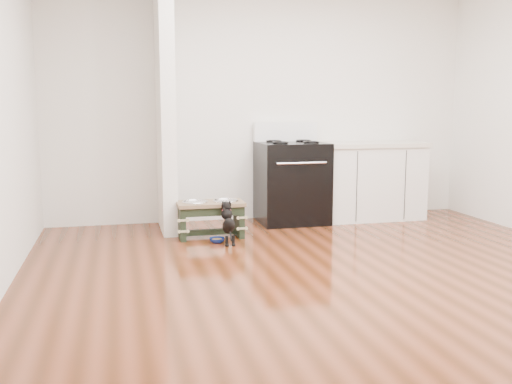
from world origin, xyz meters
The scene contains 8 objects.
ground centered at (0.00, 0.00, 0.00)m, with size 5.00×5.00×0.00m, color #431E0C.
room_shell centered at (0.00, 0.00, 1.62)m, with size 5.00×5.00×5.00m.
partition_wall centered at (-1.18, 2.10, 1.35)m, with size 0.15×0.80×2.70m, color silver.
oven_range centered at (0.25, 2.16, 0.48)m, with size 0.76×0.69×1.14m.
cabinet_run centered at (1.23, 2.18, 0.45)m, with size 1.24×0.64×0.91m.
dog_feeder centered at (-0.78, 1.61, 0.26)m, with size 0.67×0.36×0.38m.
puppy centered at (-0.66, 1.30, 0.22)m, with size 0.12×0.35×0.41m.
floor_bowl centered at (-0.76, 1.36, 0.02)m, with size 0.17×0.17×0.05m.
Camera 1 is at (-1.68, -4.03, 1.32)m, focal length 40.00 mm.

